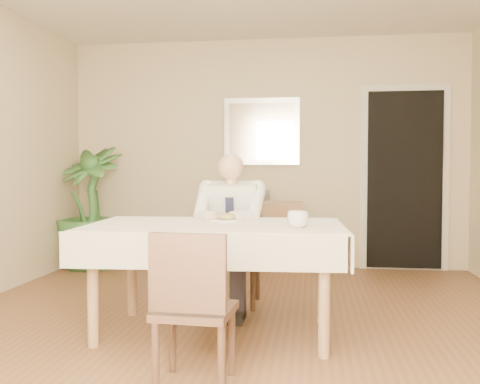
# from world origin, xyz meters

# --- Properties ---
(room) EXTENTS (5.00, 5.02, 2.60)m
(room) POSITION_xyz_m (0.00, 0.00, 1.30)
(room) COLOR brown
(room) RESTS_ON ground
(window) EXTENTS (1.34, 0.04, 1.44)m
(window) POSITION_xyz_m (0.00, -2.47, 1.45)
(window) COLOR beige
(window) RESTS_ON room
(doorway) EXTENTS (0.96, 0.07, 2.10)m
(doorway) POSITION_xyz_m (1.55, 2.46, 1.00)
(doorway) COLOR beige
(doorway) RESTS_ON ground
(mirror) EXTENTS (0.86, 0.04, 0.76)m
(mirror) POSITION_xyz_m (-0.04, 2.47, 1.55)
(mirror) COLOR silver
(mirror) RESTS_ON room
(dining_table) EXTENTS (1.76, 1.10, 0.75)m
(dining_table) POSITION_xyz_m (-0.11, -0.08, 0.67)
(dining_table) COLOR #9C7A52
(dining_table) RESTS_ON ground
(chair_far) EXTENTS (0.45, 0.45, 0.91)m
(chair_far) POSITION_xyz_m (-0.11, 0.80, 0.52)
(chair_far) COLOR #3F251A
(chair_far) RESTS_ON ground
(chair_near) EXTENTS (0.41, 0.41, 0.82)m
(chair_near) POSITION_xyz_m (-0.06, -1.03, 0.45)
(chair_near) COLOR #3F251A
(chair_near) RESTS_ON ground
(seated_man) EXTENTS (0.48, 0.72, 1.24)m
(seated_man) POSITION_xyz_m (-0.11, 0.51, 0.69)
(seated_man) COLOR white
(seated_man) RESTS_ON ground
(plate) EXTENTS (0.26, 0.26, 0.02)m
(plate) POSITION_xyz_m (-0.06, 0.12, 0.76)
(plate) COLOR white
(plate) RESTS_ON dining_table
(food) EXTENTS (0.14, 0.14, 0.06)m
(food) POSITION_xyz_m (-0.06, 0.12, 0.78)
(food) COLOR olive
(food) RESTS_ON dining_table
(knife) EXTENTS (0.01, 0.13, 0.01)m
(knife) POSITION_xyz_m (-0.02, 0.06, 0.78)
(knife) COLOR silver
(knife) RESTS_ON dining_table
(fork) EXTENTS (0.01, 0.13, 0.01)m
(fork) POSITION_xyz_m (-0.10, 0.06, 0.78)
(fork) COLOR silver
(fork) RESTS_ON dining_table
(coffee_mug) EXTENTS (0.17, 0.17, 0.11)m
(coffee_mug) POSITION_xyz_m (0.45, -0.25, 0.81)
(coffee_mug) COLOR white
(coffee_mug) RESTS_ON dining_table
(sideboard) EXTENTS (0.96, 0.38, 0.75)m
(sideboard) POSITION_xyz_m (-0.04, 2.32, 0.38)
(sideboard) COLOR #9C7A52
(sideboard) RESTS_ON ground
(photo_frame_left) EXTENTS (0.10, 0.02, 0.14)m
(photo_frame_left) POSITION_xyz_m (-0.45, 2.34, 0.82)
(photo_frame_left) COLOR silver
(photo_frame_left) RESTS_ON sideboard
(photo_frame_center) EXTENTS (0.10, 0.02, 0.14)m
(photo_frame_center) POSITION_xyz_m (-0.23, 2.37, 0.82)
(photo_frame_center) COLOR silver
(photo_frame_center) RESTS_ON sideboard
(photo_frame_right) EXTENTS (0.10, 0.02, 0.14)m
(photo_frame_right) POSITION_xyz_m (0.02, 2.34, 0.82)
(photo_frame_right) COLOR silver
(photo_frame_right) RESTS_ON sideboard
(potted_palm) EXTENTS (0.98, 0.98, 1.38)m
(potted_palm) POSITION_xyz_m (-1.95, 2.10, 0.69)
(potted_palm) COLOR #2F5D27
(potted_palm) RESTS_ON ground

